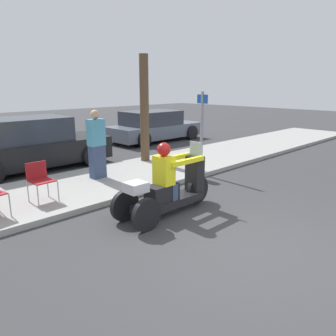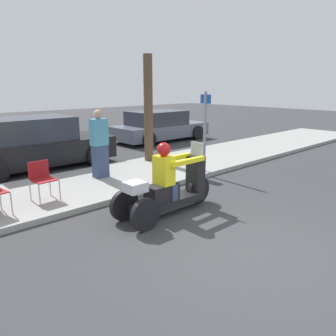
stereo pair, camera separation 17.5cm
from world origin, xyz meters
name	(u,v)px [view 2 (the right image)]	position (x,y,z in m)	size (l,w,h in m)	color
ground_plane	(250,252)	(0.00, 0.00, 0.00)	(60.00, 60.00, 0.00)	#38383A
sidewalk_strip	(95,184)	(0.00, 4.60, 0.06)	(28.00, 2.80, 0.12)	#9E9E99
motorcycle_trike	(168,189)	(0.13, 1.99, 0.52)	(2.31, 0.72, 1.45)	black
spectator_near_curb	(100,145)	(0.34, 4.86, 0.97)	(0.42, 0.26, 1.77)	#38476B
folding_chair_curbside	(42,177)	(-1.49, 4.16, 0.62)	(0.49, 0.49, 0.82)	#A5A8AD
parked_car_lot_right	(159,127)	(5.77, 8.74, 0.65)	(4.49, 2.08, 1.36)	slate
parked_car_lot_left	(35,145)	(-0.36, 7.46, 0.73)	(4.51, 2.05, 1.56)	black
tree_trunk	(148,109)	(2.55, 5.54, 1.76)	(0.28, 0.28, 3.28)	brown
street_sign	(205,129)	(2.84, 3.45, 1.32)	(0.08, 0.36, 2.20)	gray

